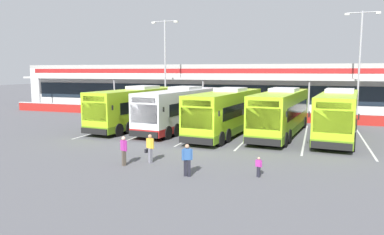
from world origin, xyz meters
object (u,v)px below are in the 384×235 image
coach_bus_centre (227,113)px  lamp_post_centre (360,59)px  coach_bus_leftmost (138,108)px  coach_bus_left_centre (181,109)px  pedestrian_with_handbag (150,148)px  coach_bus_right_centre (281,113)px  pedestrian_child (259,166)px  pedestrian_near_bin (187,159)px  lamp_post_west (165,61)px  pedestrian_in_dark_coat (124,150)px  coach_bus_rightmost (338,115)px

coach_bus_centre → lamp_post_centre: (10.78, 11.39, 4.50)m
coach_bus_leftmost → coach_bus_left_centre: same height
coach_bus_left_centre → pedestrian_with_handbag: size_ratio=7.62×
coach_bus_right_centre → pedestrian_child: coach_bus_right_centre is taller
pedestrian_near_bin → lamp_post_centre: (9.82, 23.61, 5.42)m
pedestrian_near_bin → lamp_post_centre: 26.14m
coach_bus_leftmost → coach_bus_centre: size_ratio=1.00×
lamp_post_west → pedestrian_in_dark_coat: bearing=-72.5°
coach_bus_right_centre → pedestrian_with_handbag: coach_bus_right_centre is taller
coach_bus_leftmost → coach_bus_rightmost: bearing=0.4°
pedestrian_with_handbag → pedestrian_near_bin: (2.93, -1.89, 0.02)m
coach_bus_leftmost → coach_bus_right_centre: size_ratio=1.00×
coach_bus_right_centre → pedestrian_near_bin: (-3.27, -13.31, -0.91)m
coach_bus_centre → pedestrian_child: bearing=-68.9°
pedestrian_near_bin → pedestrian_child: bearing=16.9°
coach_bus_centre → pedestrian_child: 12.07m
coach_bus_leftmost → pedestrian_near_bin: 16.37m
coach_bus_leftmost → pedestrian_child: bearing=-43.4°
coach_bus_rightmost → pedestrian_child: (-4.16, -12.36, -1.24)m
coach_bus_rightmost → pedestrian_with_handbag: (-10.45, -11.49, -0.93)m
coach_bus_right_centre → pedestrian_with_handbag: (-6.19, -11.42, -0.93)m
coach_bus_leftmost → lamp_post_centre: bearing=28.1°
pedestrian_in_dark_coat → lamp_post_west: 24.12m
coach_bus_left_centre → lamp_post_west: (-5.69, 9.92, 4.50)m
coach_bus_rightmost → pedestrian_near_bin: (-7.53, -13.38, -0.91)m
pedestrian_with_handbag → pedestrian_in_dark_coat: 1.51m
pedestrian_with_handbag → pedestrian_near_bin: size_ratio=1.00×
pedestrian_child → lamp_post_west: bearing=123.0°
lamp_post_centre → pedestrian_in_dark_coat: bearing=-121.3°
coach_bus_right_centre → lamp_post_centre: size_ratio=1.12×
coach_bus_left_centre → pedestrian_in_dark_coat: (1.38, -12.49, -0.91)m
coach_bus_left_centre → pedestrian_near_bin: bearing=-68.0°
coach_bus_rightmost → lamp_post_west: size_ratio=1.12×
coach_bus_right_centre → pedestrian_near_bin: bearing=-103.8°
coach_bus_right_centre → coach_bus_centre: bearing=-165.4°
pedestrian_in_dark_coat → coach_bus_centre: bearing=75.0°
pedestrian_in_dark_coat → pedestrian_near_bin: 4.09m
pedestrian_in_dark_coat → coach_bus_left_centre: bearing=96.3°
lamp_post_west → lamp_post_centre: bearing=1.0°
coach_bus_rightmost → lamp_post_west: 21.54m
coach_bus_right_centre → coach_bus_rightmost: bearing=0.9°
lamp_post_west → lamp_post_centre: (20.90, 0.36, 0.00)m
lamp_post_west → lamp_post_centre: size_ratio=1.00×
pedestrian_child → coach_bus_rightmost: bearing=71.4°
coach_bus_centre → pedestrian_near_bin: (0.96, -12.22, -0.91)m
pedestrian_with_handbag → pedestrian_child: 6.36m
pedestrian_in_dark_coat → pedestrian_child: pedestrian_in_dark_coat is taller
pedestrian_in_dark_coat → pedestrian_child: 7.38m
coach_bus_rightmost → pedestrian_in_dark_coat: bearing=-132.6°
pedestrian_child → pedestrian_near_bin: 3.53m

